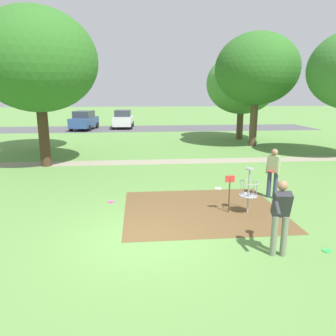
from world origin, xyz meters
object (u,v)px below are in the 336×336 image
tree_mid_right (37,70)px  frisbee_near_basket (111,202)px  parked_car_leftmost (84,120)px  frisbee_by_tee (327,251)px  parked_car_center_left (123,119)px  tree_near_right (242,84)px  tree_mid_left (257,69)px  frisbee_mid_grass (218,188)px  disc_golf_basket (247,189)px  player_throwing (273,170)px  tree_near_left (37,61)px  player_foreground_watching (281,213)px

tree_mid_right → frisbee_near_basket: bearing=-64.3°
parked_car_leftmost → frisbee_by_tee: bearing=-69.9°
parked_car_leftmost → parked_car_center_left: (3.76, 1.27, 0.00)m
parked_car_leftmost → parked_car_center_left: 3.97m
tree_near_right → parked_car_center_left: size_ratio=1.52×
frisbee_by_tee → tree_near_right: bearing=78.4°
tree_mid_left → parked_car_center_left: size_ratio=1.72×
frisbee_mid_grass → parked_car_center_left: (-4.46, 22.09, 0.91)m
frisbee_by_tee → tree_mid_right: bearing=125.5°
tree_mid_left → tree_near_right: bearing=88.0°
frisbee_mid_grass → tree_near_right: (4.93, 12.89, 4.21)m
tree_mid_left → disc_golf_basket: bearing=-110.7°
parked_car_center_left → tree_mid_right: bearing=-109.2°
player_throwing → tree_mid_left: 12.08m
frisbee_near_basket → parked_car_center_left: bearing=91.3°
frisbee_mid_grass → tree_near_left: (-7.54, 4.62, 4.96)m
tree_near_left → tree_mid_right: bearing=106.8°
frisbee_near_basket → tree_near_left: 8.44m
tree_near_right → parked_car_center_left: (-9.39, 9.21, -3.29)m
player_throwing → tree_near_left: 11.53m
tree_mid_right → tree_near_right: bearing=14.8°
disc_golf_basket → frisbee_mid_grass: size_ratio=5.42×
tree_mid_left → player_throwing: bearing=-106.6°
frisbee_mid_grass → tree_near_right: tree_near_right is taller
player_foreground_watching → player_throwing: (1.49, 3.87, -0.02)m
frisbee_near_basket → parked_car_leftmost: bearing=101.1°
player_foreground_watching → tree_mid_right: tree_mid_right is taller
tree_mid_left → tree_mid_right: size_ratio=1.06×
frisbee_by_tee → frisbee_mid_grass: 5.20m
parked_car_leftmost → tree_mid_right: bearing=-93.5°
tree_near_left → parked_car_center_left: (3.08, 17.48, -4.05)m
frisbee_near_basket → player_foreground_watching: bearing=-44.5°
player_throwing → tree_mid_right: bearing=135.1°
tree_near_right → tree_mid_left: bearing=-92.0°
parked_car_leftmost → tree_mid_left: bearing=-40.5°
player_foreground_watching → frisbee_near_basket: bearing=135.5°
frisbee_mid_grass → parked_car_leftmost: size_ratio=0.06×
frisbee_near_basket → tree_mid_left: bearing=51.1°
player_foreground_watching → frisbee_near_basket: player_foreground_watching is taller
disc_golf_basket → parked_car_center_left: 25.06m
player_throwing → parked_car_leftmost: size_ratio=0.39×
disc_golf_basket → tree_near_left: (-7.73, 7.15, 4.21)m
frisbee_near_basket → tree_near_left: (-3.62, 5.79, 4.96)m
parked_car_leftmost → parked_car_center_left: size_ratio=1.04×
player_throwing → tree_near_left: bearing=147.3°
tree_near_left → disc_golf_basket: bearing=-42.8°
player_foreground_watching → frisbee_by_tee: size_ratio=8.48×
tree_mid_right → parked_car_leftmost: 12.26m
tree_near_right → parked_car_center_left: tree_near_right is taller
player_throwing → frisbee_by_tee: bearing=-94.4°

